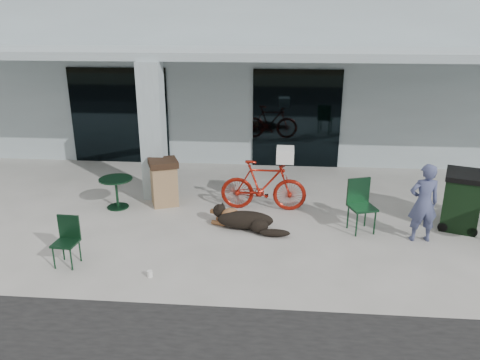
# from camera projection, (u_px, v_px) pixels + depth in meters

# --- Properties ---
(ground) EXTENTS (80.00, 80.00, 0.00)m
(ground) POSITION_uv_depth(u_px,v_px,m) (205.00, 243.00, 8.78)
(ground) COLOR #B6B2AB
(ground) RESTS_ON ground
(building) EXTENTS (22.00, 7.00, 4.50)m
(building) POSITION_uv_depth(u_px,v_px,m) (242.00, 71.00, 16.02)
(building) COLOR #A7B9BE
(building) RESTS_ON ground
(storefront_glass_left) EXTENTS (2.80, 0.06, 2.70)m
(storefront_glass_left) POSITION_uv_depth(u_px,v_px,m) (119.00, 116.00, 13.27)
(storefront_glass_left) COLOR black
(storefront_glass_left) RESTS_ON ground
(storefront_glass_right) EXTENTS (2.40, 0.06, 2.70)m
(storefront_glass_right) POSITION_uv_depth(u_px,v_px,m) (296.00, 119.00, 12.87)
(storefront_glass_right) COLOR black
(storefront_glass_right) RESTS_ON ground
(column) EXTENTS (0.50, 0.50, 3.12)m
(column) POSITION_uv_depth(u_px,v_px,m) (153.00, 132.00, 10.54)
(column) COLOR #A7B9BE
(column) RESTS_ON ground
(overhang) EXTENTS (22.00, 2.80, 0.18)m
(overhang) POSITION_uv_depth(u_px,v_px,m) (225.00, 53.00, 11.10)
(overhang) COLOR #A7B9BE
(overhang) RESTS_ON column
(bicycle) EXTENTS (1.87, 0.56, 1.12)m
(bicycle) POSITION_uv_depth(u_px,v_px,m) (263.00, 185.00, 10.14)
(bicycle) COLOR maroon
(bicycle) RESTS_ON ground
(laundry_basket) EXTENTS (0.37, 0.50, 0.29)m
(laundry_basket) POSITION_uv_depth(u_px,v_px,m) (285.00, 155.00, 9.86)
(laundry_basket) COLOR white
(laundry_basket) RESTS_ON bicycle
(dog) EXTENTS (1.36, 0.86, 0.43)m
(dog) POSITION_uv_depth(u_px,v_px,m) (245.00, 219.00, 9.31)
(dog) COLOR black
(dog) RESTS_ON ground
(cup_near_dog) EXTENTS (0.11, 0.11, 0.11)m
(cup_near_dog) POSITION_uv_depth(u_px,v_px,m) (150.00, 274.00, 7.63)
(cup_near_dog) COLOR white
(cup_near_dog) RESTS_ON ground
(cafe_table_near) EXTENTS (0.80, 0.80, 0.68)m
(cafe_table_near) POSITION_uv_depth(u_px,v_px,m) (117.00, 193.00, 10.31)
(cafe_table_near) COLOR #12341E
(cafe_table_near) RESTS_ON ground
(cafe_chair_near) EXTENTS (0.41, 0.45, 0.85)m
(cafe_chair_near) POSITION_uv_depth(u_px,v_px,m) (65.00, 242.00, 7.88)
(cafe_chair_near) COLOR #12341E
(cafe_chair_near) RESTS_ON ground
(cafe_chair_far_a) EXTENTS (0.61, 0.64, 1.04)m
(cafe_chair_far_a) POSITION_uv_depth(u_px,v_px,m) (362.00, 207.00, 9.11)
(cafe_chair_far_a) COLOR #12341E
(cafe_chair_far_a) RESTS_ON ground
(person) EXTENTS (0.59, 0.41, 1.52)m
(person) POSITION_uv_depth(u_px,v_px,m) (424.00, 203.00, 8.67)
(person) COLOR #444B73
(person) RESTS_ON ground
(trash_receptacle) EXTENTS (0.79, 0.79, 1.04)m
(trash_receptacle) POSITION_uv_depth(u_px,v_px,m) (164.00, 182.00, 10.45)
(trash_receptacle) COLOR #906F4A
(trash_receptacle) RESTS_ON ground
(wheeled_bin) EXTENTS (0.97, 1.08, 1.14)m
(wheeled_bin) POSITION_uv_depth(u_px,v_px,m) (461.00, 200.00, 9.32)
(wheeled_bin) COLOR black
(wheeled_bin) RESTS_ON ground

